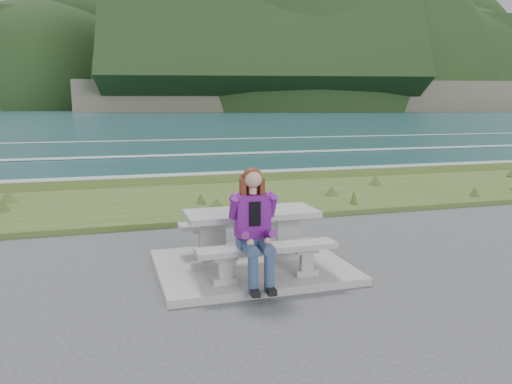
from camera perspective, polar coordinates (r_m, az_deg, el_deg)
concrete_slab at (r=7.06m, az=-0.54°, el=-8.50°), size 2.60×2.10×0.10m
picnic_table at (r=6.89m, az=-0.55°, el=-3.49°), size 1.80×0.75×0.75m
bench_landward at (r=6.30m, az=1.26°, el=-6.98°), size 1.80×0.35×0.45m
bench_seaward at (r=7.60m, az=-2.03°, el=-4.03°), size 1.80×0.35×0.45m
grass_verge at (r=11.81m, az=-7.39°, el=-1.30°), size 160.00×4.50×0.22m
shore_drop at (r=14.63m, az=-9.29°, el=0.83°), size 160.00×0.80×2.20m
ocean at (r=31.83m, az=-13.37°, el=2.40°), size 1600.00×1600.00×0.09m
headland_range at (r=447.92m, az=8.66°, el=10.80°), size 729.83×363.95×230.08m
seated_woman at (r=6.07m, az=-0.05°, el=-5.87°), size 0.42×0.73×1.43m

